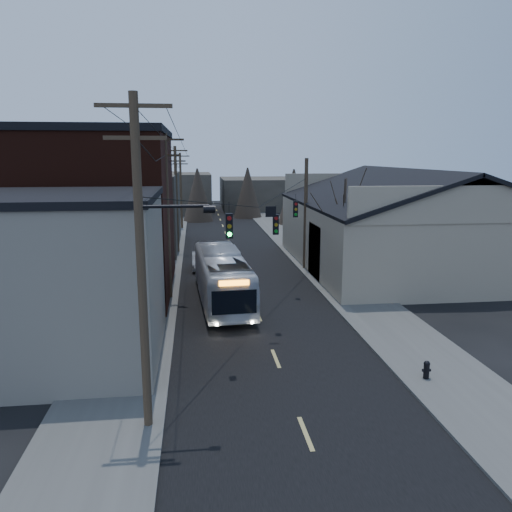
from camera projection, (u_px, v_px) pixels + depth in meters
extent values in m
plane|color=black|center=(321.00, 473.00, 13.92)|extent=(160.00, 160.00, 0.00)
cube|color=black|center=(235.00, 258.00, 43.11)|extent=(9.00, 110.00, 0.02)
cube|color=#474744|center=(159.00, 259.00, 42.34)|extent=(4.00, 110.00, 0.12)
cube|color=#474744|center=(309.00, 255.00, 43.87)|extent=(4.00, 110.00, 0.12)
cube|color=slate|center=(61.00, 282.00, 20.93)|extent=(8.00, 8.00, 7.00)
cube|color=black|center=(88.00, 215.00, 31.21)|extent=(10.00, 12.00, 10.00)
cube|color=#37332C|center=(130.00, 211.00, 47.14)|extent=(9.00, 14.00, 7.00)
cube|color=gray|center=(405.00, 235.00, 39.28)|extent=(16.00, 20.00, 5.00)
cube|color=black|center=(357.00, 187.00, 38.06)|extent=(8.16, 20.60, 2.86)
cube|color=black|center=(456.00, 186.00, 39.00)|extent=(8.16, 20.60, 2.86)
cube|color=#37332C|center=(178.00, 193.00, 75.87)|extent=(10.00, 12.00, 6.00)
cube|color=#37332C|center=(258.00, 193.00, 82.36)|extent=(12.00, 14.00, 5.00)
cone|color=black|center=(343.00, 233.00, 33.44)|extent=(0.40, 0.40, 7.20)
cylinder|color=#382B1E|center=(141.00, 271.00, 15.21)|extent=(0.28, 0.28, 10.50)
cube|color=#382B1E|center=(134.00, 106.00, 14.25)|extent=(2.20, 0.12, 0.12)
cylinder|color=#382B1E|center=(168.00, 218.00, 29.86)|extent=(0.28, 0.28, 10.00)
cube|color=#382B1E|center=(165.00, 139.00, 28.94)|extent=(2.20, 0.12, 0.12)
cylinder|color=#382B1E|center=(176.00, 200.00, 44.50)|extent=(0.28, 0.28, 9.50)
cube|color=#382B1E|center=(175.00, 151.00, 43.64)|extent=(2.20, 0.12, 0.12)
cylinder|color=#382B1E|center=(181.00, 191.00, 59.15)|extent=(0.28, 0.28, 9.00)
cube|color=#382B1E|center=(180.00, 156.00, 58.33)|extent=(2.20, 0.12, 0.12)
cylinder|color=#382B1E|center=(306.00, 215.00, 37.99)|extent=(0.28, 0.28, 8.50)
cube|color=black|center=(229.00, 226.00, 19.81)|extent=(0.28, 0.20, 1.00)
cube|color=black|center=(276.00, 224.00, 24.61)|extent=(0.28, 0.20, 1.00)
cube|color=black|center=(296.00, 209.00, 30.69)|extent=(0.28, 0.20, 1.00)
imported|color=silver|center=(222.00, 277.00, 29.86)|extent=(3.20, 11.18, 3.08)
imported|color=#AAADB2|center=(201.00, 261.00, 38.79)|extent=(1.36, 3.86, 1.27)
cylinder|color=black|center=(426.00, 371.00, 19.50)|extent=(0.23, 0.23, 0.57)
sphere|color=black|center=(427.00, 364.00, 19.44)|extent=(0.25, 0.25, 0.25)
cylinder|color=black|center=(426.00, 370.00, 19.49)|extent=(0.34, 0.13, 0.11)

